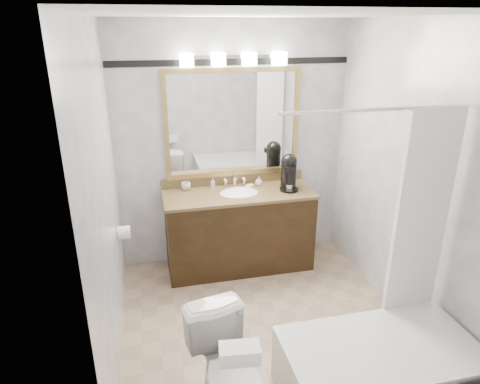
# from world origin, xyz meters

# --- Properties ---
(room) EXTENTS (2.42, 2.62, 2.52)m
(room) POSITION_xyz_m (0.00, 0.00, 1.25)
(room) COLOR tan
(room) RESTS_ON ground
(vanity) EXTENTS (1.53, 0.58, 0.97)m
(vanity) POSITION_xyz_m (0.00, 1.02, 0.44)
(vanity) COLOR black
(vanity) RESTS_ON ground
(mirror) EXTENTS (1.40, 0.04, 1.10)m
(mirror) POSITION_xyz_m (0.00, 1.28, 1.50)
(mirror) COLOR #AC8E4D
(mirror) RESTS_ON room
(vanity_light_bar) EXTENTS (1.02, 0.14, 0.12)m
(vanity_light_bar) POSITION_xyz_m (0.00, 1.23, 2.13)
(vanity_light_bar) COLOR silver
(vanity_light_bar) RESTS_ON room
(accent_stripe) EXTENTS (2.40, 0.01, 0.06)m
(accent_stripe) POSITION_xyz_m (0.00, 1.29, 2.10)
(accent_stripe) COLOR black
(accent_stripe) RESTS_ON room
(bathtub) EXTENTS (1.30, 0.75, 1.96)m
(bathtub) POSITION_xyz_m (0.55, -0.90, 0.28)
(bathtub) COLOR white
(bathtub) RESTS_ON ground
(tp_roll) EXTENTS (0.11, 0.12, 0.12)m
(tp_roll) POSITION_xyz_m (-1.14, 0.66, 0.70)
(tp_roll) COLOR white
(tp_roll) RESTS_ON room
(toilet) EXTENTS (0.54, 0.78, 0.73)m
(toilet) POSITION_xyz_m (-0.49, -0.85, 0.36)
(toilet) COLOR white
(toilet) RESTS_ON ground
(tissue_box) EXTENTS (0.24, 0.15, 0.09)m
(tissue_box) POSITION_xyz_m (-0.49, -1.12, 0.77)
(tissue_box) COLOR white
(tissue_box) RESTS_ON toilet
(coffee_maker) EXTENTS (0.19, 0.24, 0.37)m
(coffee_maker) POSITION_xyz_m (0.52, 1.01, 1.04)
(coffee_maker) COLOR black
(coffee_maker) RESTS_ON vanity
(cup_left) EXTENTS (0.10, 0.10, 0.08)m
(cup_left) POSITION_xyz_m (-0.51, 1.22, 0.89)
(cup_left) COLOR white
(cup_left) RESTS_ON vanity
(soap_bottle_a) EXTENTS (0.05, 0.05, 0.09)m
(soap_bottle_a) POSITION_xyz_m (-0.23, 1.23, 0.90)
(soap_bottle_a) COLOR white
(soap_bottle_a) RESTS_ON vanity
(soap_bottle_b) EXTENTS (0.09, 0.09, 0.10)m
(soap_bottle_b) POSITION_xyz_m (0.25, 1.17, 0.90)
(soap_bottle_b) COLOR white
(soap_bottle_b) RESTS_ON vanity
(soap_bar) EXTENTS (0.10, 0.08, 0.03)m
(soap_bar) POSITION_xyz_m (0.14, 1.13, 0.86)
(soap_bar) COLOR beige
(soap_bar) RESTS_ON vanity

